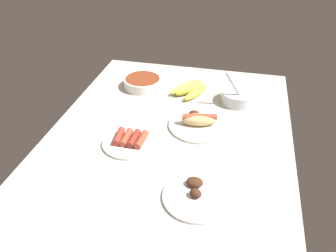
{
  "coord_description": "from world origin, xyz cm",
  "views": [
    {
      "loc": [
        101.11,
        22.63,
        75.23
      ],
      "look_at": [
        -0.95,
        -0.72,
        3.0
      ],
      "focal_mm": 36.52,
      "sensor_mm": 36.0,
      "label": 1
    }
  ],
  "objects": [
    {
      "name": "plate_sausages",
      "position": [
        8.48,
        -12.52,
        1.16
      ],
      "size": [
        20.27,
        20.27,
        3.6
      ],
      "color": "white",
      "rests_on": "ground_plane"
    },
    {
      "name": "bowl_chili",
      "position": [
        -33.93,
        -20.27,
        2.46
      ],
      "size": [
        17.5,
        17.5,
        4.47
      ],
      "color": "white",
      "rests_on": "ground_plane"
    },
    {
      "name": "plate_grilled_meat",
      "position": [
        29.26,
        14.82,
        0.79
      ],
      "size": [
        20.37,
        20.37,
        3.67
      ],
      "color": "white",
      "rests_on": "ground_plane"
    },
    {
      "name": "plate_hotdog_assembled",
      "position": [
        -7.86,
        9.95,
        1.81
      ],
      "size": [
        23.55,
        23.55,
        5.61
      ],
      "color": "white",
      "rests_on": "ground_plane"
    },
    {
      "name": "ground_plane",
      "position": [
        0.0,
        0.0,
        -1.5
      ],
      "size": [
        120.0,
        90.0,
        3.0
      ],
      "primitive_type": "cube",
      "color": "beige"
    },
    {
      "name": "bowl_coleslaw",
      "position": [
        -29.79,
        23.49,
        2.84
      ],
      "size": [
        14.62,
        14.62,
        15.32
      ],
      "color": "silver",
      "rests_on": "ground_plane"
    },
    {
      "name": "banana_bunch",
      "position": [
        -33.07,
        2.11,
        1.89
      ],
      "size": [
        20.34,
        17.62,
        4.0
      ],
      "color": "gold",
      "rests_on": "ground_plane"
    }
  ]
}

